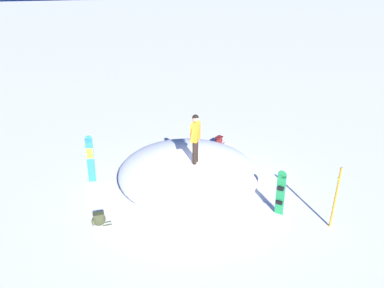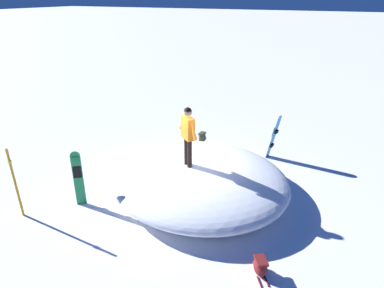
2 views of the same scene
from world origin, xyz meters
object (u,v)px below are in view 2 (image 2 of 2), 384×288
Objects in this scene: snowboard_secondary_upright at (78,177)px; backpack_near at (202,138)px; backpack_far at (260,266)px; trail_marker_pole at (15,182)px; snowboard_primary_upright at (274,136)px; snowboarder_standing at (188,131)px.

snowboard_secondary_upright is 5.52m from backpack_near.
trail_marker_pole is (0.76, -6.33, 0.83)m from backpack_far.
snowboard_secondary_upright is at bearing -39.72° from snowboard_primary_upright.
snowboarder_standing reaches higher than trail_marker_pole.
snowboard_secondary_upright is at bearing -54.66° from snowboarder_standing.
snowboarder_standing is 4.07m from backpack_near.
snowboard_primary_upright is 0.84× the size of trail_marker_pole.
snowboard_primary_upright reaches higher than backpack_near.
snowboard_secondary_upright is 2.76× the size of backpack_near.
backpack_near is (-5.29, 1.44, -0.60)m from snowboard_secondary_upright.
snowboarder_standing is 2.90× the size of backpack_far.
backpack_far is (0.39, 5.31, -0.62)m from snowboard_secondary_upright.
snowboard_secondary_upright is at bearing 138.41° from trail_marker_pole.
snowboarder_standing is 1.04× the size of snowboard_primary_upright.
snowboarder_standing reaches higher than snowboard_secondary_upright.
trail_marker_pole is (6.31, -5.31, 0.17)m from snowboard_primary_upright.
snowboarder_standing reaches higher than backpack_near.
snowboard_primary_upright is 5.68m from backpack_far.
snowboarder_standing is at bearing 125.34° from snowboard_secondary_upright.
backpack_near is (-3.50, -1.09, -1.77)m from snowboarder_standing.
snowboard_primary_upright is at bearing 139.93° from trail_marker_pole.
snowboard_primary_upright is 6.70m from snowboard_secondary_upright.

